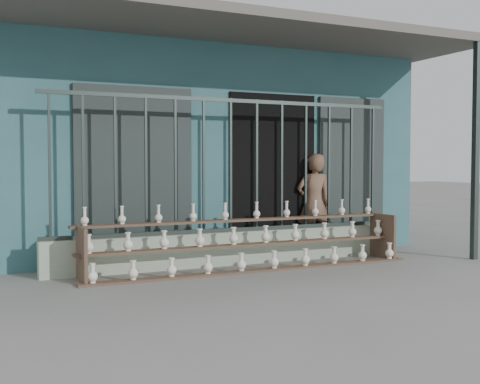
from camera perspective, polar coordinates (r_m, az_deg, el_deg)
name	(u,v)px	position (r m, az deg, el deg)	size (l,w,h in m)	color
ground	(276,281)	(7.08, 3.43, -8.46)	(60.00, 60.00, 0.00)	slate
workshop_building	(165,150)	(10.86, -7.16, 4.00)	(7.40, 6.60, 3.21)	#306067
parapet_wall	(231,248)	(8.19, -0.88, -5.33)	(5.00, 0.20, 0.45)	#A5B89E
security_fence	(231,165)	(8.11, -0.89, 2.55)	(5.00, 0.04, 1.80)	#283330
shelf_rack	(250,242)	(7.84, 0.95, -4.72)	(4.50, 0.68, 0.85)	brown
elderly_woman	(314,204)	(9.19, 7.02, -1.12)	(0.56, 0.37, 1.52)	brown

